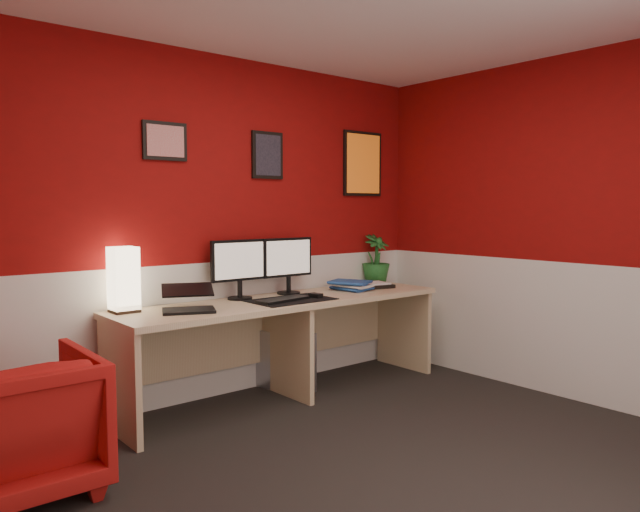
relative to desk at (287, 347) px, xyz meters
The scene contains 23 objects.
ground 1.52m from the desk, 107.71° to the right, with size 4.00×3.50×0.01m, color black.
wall_back 1.05m from the desk, 142.45° to the left, with size 4.00×0.01×2.50m, color maroon.
wall_right 2.27m from the desk, 42.17° to the right, with size 0.01×3.50×2.50m, color maroon.
wainscot_back 0.58m from the desk, 142.85° to the left, with size 4.00×0.01×1.00m, color silver.
wainscot_right 2.09m from the desk, 42.26° to the right, with size 0.01×3.50×1.00m, color silver.
desk is the anchor object (origin of this frame).
shoji_lamp 1.29m from the desk, 169.58° to the left, with size 0.16×0.16×0.40m, color #FFE5B2.
laptop 0.95m from the desk, behind, with size 0.33×0.23×0.22m, color black.
monitor_left 0.74m from the desk, 144.54° to the left, with size 0.45×0.06×0.58m, color black.
monitor_right 0.70m from the desk, 49.97° to the left, with size 0.45×0.06×0.58m, color black.
desk_mat 0.38m from the desk, 105.74° to the right, with size 0.60×0.38×0.01m, color black.
keyboard 0.40m from the desk, 138.52° to the right, with size 0.42×0.14×0.02m, color black.
mouse 0.44m from the desk, 31.76° to the right, with size 0.06×0.10×0.03m, color black.
book_bottom 0.69m from the desk, ahead, with size 0.22×0.30×0.03m, color #204B95.
book_middle 0.70m from the desk, ahead, with size 0.20×0.28×0.02m, color silver.
book_top 0.70m from the desk, ahead, with size 0.23×0.31×0.03m, color #204B95.
zen_tray 0.97m from the desk, ahead, with size 0.35×0.25×0.03m, color black.
potted_plant 1.32m from the desk, 11.34° to the left, with size 0.24×0.24×0.43m, color #19591E.
pc_tower 0.22m from the desk, 56.44° to the left, with size 0.20×0.45×0.45m, color #99999E.
armchair 1.99m from the desk, 168.55° to the right, with size 0.74×0.76×0.69m, color #B21512.
art_left 1.71m from the desk, 157.09° to the left, with size 0.32×0.02×0.26m, color red.
art_center 1.47m from the desk, 78.76° to the left, with size 0.28×0.02×0.36m, color black.
art_right 1.81m from the desk, 16.98° to the left, with size 0.44×0.02×0.56m, color orange.
Camera 1 is at (-2.18, -2.12, 1.40)m, focal length 33.88 mm.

